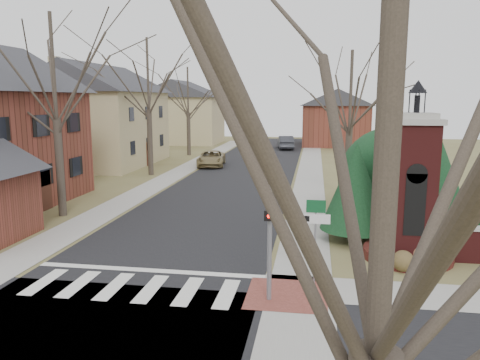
% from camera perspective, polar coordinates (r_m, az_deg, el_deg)
% --- Properties ---
extents(ground, '(120.00, 120.00, 0.00)m').
position_cam_1_polar(ground, '(14.69, -14.16, -13.83)').
color(ground, brown).
rests_on(ground, ground).
extents(main_street, '(8.00, 70.00, 0.01)m').
position_cam_1_polar(main_street, '(35.23, -0.01, 0.36)').
color(main_street, black).
rests_on(main_street, ground).
extents(cross_street, '(120.00, 8.00, 0.01)m').
position_cam_1_polar(cross_street, '(12.28, -19.97, -19.08)').
color(cross_street, black).
rests_on(cross_street, ground).
extents(crosswalk_zone, '(8.00, 2.20, 0.02)m').
position_cam_1_polar(crosswalk_zone, '(15.36, -12.97, -12.66)').
color(crosswalk_zone, silver).
rests_on(crosswalk_zone, ground).
extents(stop_bar, '(8.00, 0.35, 0.02)m').
position_cam_1_polar(stop_bar, '(16.66, -11.01, -10.77)').
color(stop_bar, silver).
rests_on(stop_bar, ground).
extents(sidewalk_right_main, '(2.00, 60.00, 0.02)m').
position_cam_1_polar(sidewalk_right_main, '(34.80, 8.48, 0.14)').
color(sidewalk_right_main, gray).
rests_on(sidewalk_right_main, ground).
extents(sidewalk_left, '(2.00, 60.00, 0.02)m').
position_cam_1_polar(sidewalk_left, '(36.41, -8.12, 0.58)').
color(sidewalk_left, gray).
rests_on(sidewalk_left, ground).
extents(curb_apron, '(2.40, 2.40, 0.02)m').
position_cam_1_polar(curb_apron, '(14.54, 5.72, -13.77)').
color(curb_apron, brown).
rests_on(curb_apron, ground).
extents(traffic_signal_pole, '(0.28, 0.41, 4.50)m').
position_cam_1_polar(traffic_signal_pole, '(13.34, 3.65, -4.23)').
color(traffic_signal_pole, slate).
rests_on(traffic_signal_pole, ground).
extents(sign_post, '(0.90, 0.07, 2.75)m').
position_cam_1_polar(sign_post, '(14.81, 9.16, -5.45)').
color(sign_post, slate).
rests_on(sign_post, ground).
extents(brick_gate_monument, '(3.20, 3.20, 6.47)m').
position_cam_1_polar(brick_gate_monument, '(18.02, 20.10, -2.47)').
color(brick_gate_monument, '#4D1716').
rests_on(brick_gate_monument, ground).
extents(house_stucco_left, '(9.80, 12.80, 9.28)m').
position_cam_1_polar(house_stucco_left, '(43.67, -16.86, 7.84)').
color(house_stucco_left, tan).
rests_on(house_stucco_left, ground).
extents(house_distant_left, '(10.80, 8.80, 8.53)m').
position_cam_1_polar(house_distant_left, '(62.81, -7.16, 8.37)').
color(house_distant_left, tan).
rests_on(house_distant_left, ground).
extents(house_distant_right, '(8.80, 8.80, 7.30)m').
position_cam_1_polar(house_distant_right, '(60.39, 11.57, 7.62)').
color(house_distant_right, brown).
rests_on(house_distant_right, ground).
extents(evergreen_near, '(2.80, 2.80, 4.10)m').
position_cam_1_polar(evergreen_near, '(19.70, 13.89, -0.75)').
color(evergreen_near, '#473D33').
rests_on(evergreen_near, ground).
extents(evergreen_mid, '(3.40, 3.40, 4.70)m').
position_cam_1_polar(evergreen_mid, '(21.35, 22.52, 0.41)').
color(evergreen_mid, '#473D33').
rests_on(evergreen_mid, ground).
extents(evergreen_mass, '(4.80, 4.80, 4.80)m').
position_cam_1_polar(evergreen_mass, '(22.35, 17.99, 0.56)').
color(evergreen_mass, black).
rests_on(evergreen_mass, ground).
extents(bare_tree_0, '(8.05, 8.05, 11.15)m').
position_cam_1_polar(bare_tree_0, '(24.77, -21.88, 13.51)').
color(bare_tree_0, '#473D33').
rests_on(bare_tree_0, ground).
extents(bare_tree_1, '(8.40, 8.40, 11.64)m').
position_cam_1_polar(bare_tree_1, '(36.58, -11.20, 13.15)').
color(bare_tree_1, '#473D33').
rests_on(bare_tree_1, ground).
extents(bare_tree_2, '(7.35, 7.35, 10.19)m').
position_cam_1_polar(bare_tree_2, '(49.07, -6.38, 11.22)').
color(bare_tree_2, '#473D33').
rests_on(bare_tree_2, ground).
extents(bare_tree_3, '(7.00, 7.00, 9.70)m').
position_cam_1_polar(bare_tree_3, '(28.39, 13.40, 11.35)').
color(bare_tree_3, '#473D33').
rests_on(bare_tree_3, ground).
extents(bare_tree_4, '(6.65, 6.65, 9.21)m').
position_cam_1_polar(bare_tree_4, '(3.38, 18.32, 18.24)').
color(bare_tree_4, '#473D33').
rests_on(bare_tree_4, ground).
extents(pickup_truck, '(2.83, 5.08, 1.34)m').
position_cam_1_polar(pickup_truck, '(41.00, -3.51, 2.64)').
color(pickup_truck, olive).
rests_on(pickup_truck, ground).
extents(distant_car, '(2.29, 4.92, 1.56)m').
position_cam_1_polar(distant_car, '(55.16, 5.59, 4.59)').
color(distant_car, '#393A41').
rests_on(distant_car, ground).
extents(dry_shrub_left, '(0.74, 0.74, 0.74)m').
position_cam_1_polar(dry_shrub_left, '(17.11, 19.28, -9.31)').
color(dry_shrub_left, brown).
rests_on(dry_shrub_left, ground).
extents(dry_shrub_right, '(0.88, 0.88, 0.88)m').
position_cam_1_polar(dry_shrub_right, '(18.14, 20.94, -8.08)').
color(dry_shrub_right, brown).
rests_on(dry_shrub_right, ground).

